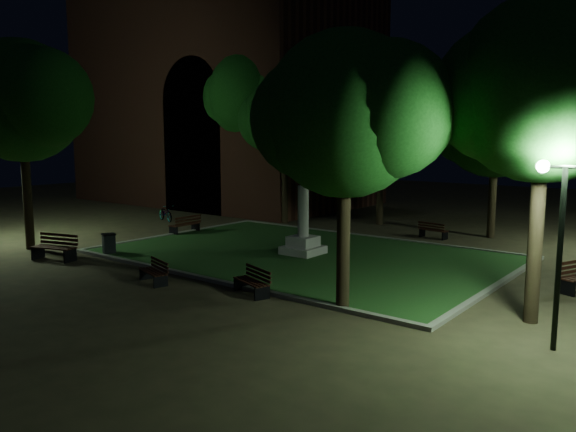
{
  "coord_description": "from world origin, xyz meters",
  "views": [
    {
      "loc": [
        12.97,
        -15.51,
        4.66
      ],
      "look_at": [
        0.03,
        1.0,
        1.7
      ],
      "focal_mm": 35.0,
      "sensor_mm": 36.0,
      "label": 1
    }
  ],
  "objects_px": {
    "trash_bin": "(109,244)",
    "monument": "(303,232)",
    "bench_near_left": "(155,272)",
    "bench_near_right": "(253,282)",
    "bicycle": "(166,213)",
    "bench_west_near": "(55,248)",
    "bench_far_side": "(433,231)",
    "bench_left_side": "(186,225)"
  },
  "relations": [
    {
      "from": "trash_bin",
      "to": "monument",
      "type": "bearing_deg",
      "value": 36.9
    },
    {
      "from": "bench_near_left",
      "to": "bench_near_right",
      "type": "relative_size",
      "value": 0.94
    },
    {
      "from": "bench_near_left",
      "to": "trash_bin",
      "type": "relative_size",
      "value": 1.69
    },
    {
      "from": "bench_near_right",
      "to": "bicycle",
      "type": "height_order",
      "value": "bicycle"
    },
    {
      "from": "bench_near_right",
      "to": "trash_bin",
      "type": "relative_size",
      "value": 1.8
    },
    {
      "from": "bench_near_right",
      "to": "bicycle",
      "type": "bearing_deg",
      "value": 168.55
    },
    {
      "from": "monument",
      "to": "trash_bin",
      "type": "distance_m",
      "value": 7.75
    },
    {
      "from": "monument",
      "to": "bench_west_near",
      "type": "height_order",
      "value": "monument"
    },
    {
      "from": "bench_far_side",
      "to": "monument",
      "type": "bearing_deg",
      "value": 77.85
    },
    {
      "from": "bench_west_near",
      "to": "bench_near_right",
      "type": "bearing_deg",
      "value": -9.36
    },
    {
      "from": "bench_west_near",
      "to": "bench_left_side",
      "type": "bearing_deg",
      "value": 77.76
    },
    {
      "from": "bench_near_left",
      "to": "bench_far_side",
      "type": "height_order",
      "value": "same"
    },
    {
      "from": "monument",
      "to": "bench_far_side",
      "type": "height_order",
      "value": "monument"
    },
    {
      "from": "bench_near_left",
      "to": "bench_left_side",
      "type": "height_order",
      "value": "bench_left_side"
    },
    {
      "from": "trash_bin",
      "to": "bicycle",
      "type": "height_order",
      "value": "bicycle"
    },
    {
      "from": "monument",
      "to": "bicycle",
      "type": "distance_m",
      "value": 11.87
    },
    {
      "from": "bench_west_near",
      "to": "bench_left_side",
      "type": "xyz_separation_m",
      "value": [
        -0.5,
        7.01,
        -0.05
      ]
    },
    {
      "from": "bench_left_side",
      "to": "bench_far_side",
      "type": "bearing_deg",
      "value": 121.37
    },
    {
      "from": "bench_west_near",
      "to": "bicycle",
      "type": "bearing_deg",
      "value": 100.16
    },
    {
      "from": "bench_near_right",
      "to": "bench_west_near",
      "type": "height_order",
      "value": "bench_west_near"
    },
    {
      "from": "bench_near_right",
      "to": "bench_far_side",
      "type": "height_order",
      "value": "bench_near_right"
    },
    {
      "from": "monument",
      "to": "trash_bin",
      "type": "bearing_deg",
      "value": -143.1
    },
    {
      "from": "bench_near_right",
      "to": "bicycle",
      "type": "distance_m",
      "value": 15.86
    },
    {
      "from": "bench_near_right",
      "to": "bench_left_side",
      "type": "height_order",
      "value": "bench_left_side"
    },
    {
      "from": "bench_left_side",
      "to": "bench_near_right",
      "type": "bearing_deg",
      "value": 57.62
    },
    {
      "from": "bench_near_left",
      "to": "bench_near_right",
      "type": "height_order",
      "value": "bench_near_right"
    },
    {
      "from": "bench_near_left",
      "to": "bench_near_right",
      "type": "bearing_deg",
      "value": 32.55
    },
    {
      "from": "bench_near_right",
      "to": "bench_west_near",
      "type": "xyz_separation_m",
      "value": [
        -9.1,
        -1.11,
        0.09
      ]
    },
    {
      "from": "bench_west_near",
      "to": "bench_left_side",
      "type": "height_order",
      "value": "bench_west_near"
    },
    {
      "from": "bench_near_left",
      "to": "monument",
      "type": "bearing_deg",
      "value": 95.51
    },
    {
      "from": "trash_bin",
      "to": "bench_far_side",
      "type": "bearing_deg",
      "value": 52.93
    },
    {
      "from": "bicycle",
      "to": "bench_near_right",
      "type": "bearing_deg",
      "value": -103.14
    },
    {
      "from": "bench_west_near",
      "to": "trash_bin",
      "type": "height_order",
      "value": "bench_west_near"
    },
    {
      "from": "bench_left_side",
      "to": "trash_bin",
      "type": "bearing_deg",
      "value": 13.25
    },
    {
      "from": "monument",
      "to": "bench_far_side",
      "type": "bearing_deg",
      "value": 70.13
    },
    {
      "from": "bench_left_side",
      "to": "trash_bin",
      "type": "relative_size",
      "value": 1.92
    },
    {
      "from": "bench_west_near",
      "to": "bicycle",
      "type": "height_order",
      "value": "bench_west_near"
    },
    {
      "from": "bench_far_side",
      "to": "trash_bin",
      "type": "bearing_deg",
      "value": 60.65
    },
    {
      "from": "bench_near_left",
      "to": "bench_far_side",
      "type": "xyz_separation_m",
      "value": [
        3.7,
        13.12,
        0.0
      ]
    },
    {
      "from": "bench_west_near",
      "to": "bicycle",
      "type": "distance_m",
      "value": 10.24
    },
    {
      "from": "monument",
      "to": "bench_left_side",
      "type": "distance_m",
      "value": 7.52
    },
    {
      "from": "bench_near_right",
      "to": "bench_far_side",
      "type": "relative_size",
      "value": 1.08
    }
  ]
}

